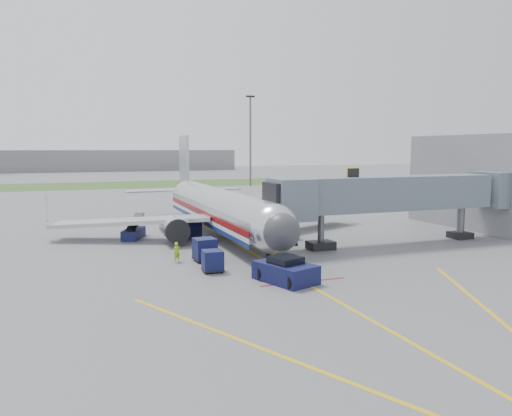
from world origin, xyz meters
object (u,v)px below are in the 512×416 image
object	(u,v)px
belt_loader	(134,233)
ramp_worker	(177,252)
pushback_tug	(286,271)
airliner	(219,208)

from	to	relation	value
belt_loader	ramp_worker	size ratio (longest dim) A/B	2.97
pushback_tug	airliner	bearing A→B (deg)	86.77
airliner	pushback_tug	world-z (taller)	airliner
airliner	belt_loader	world-z (taller)	airliner
pushback_tug	belt_loader	xyz separation A→B (m)	(-7.25, 19.54, -0.16)
airliner	pushback_tug	size ratio (longest dim) A/B	7.83
pushback_tug	ramp_worker	bearing A→B (deg)	124.22
ramp_worker	airliner	bearing A→B (deg)	37.66
pushback_tug	ramp_worker	xyz separation A→B (m)	(-5.43, 7.98, 0.07)
airliner	pushback_tug	xyz separation A→B (m)	(-1.06, -18.75, -1.95)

